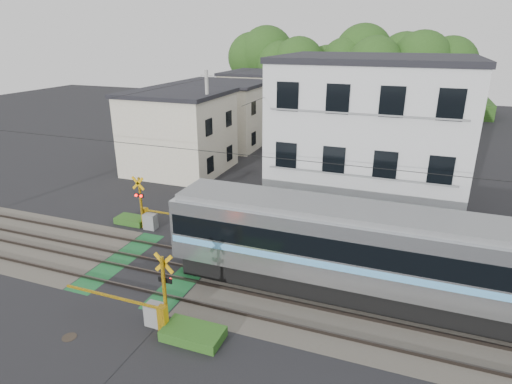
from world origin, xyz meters
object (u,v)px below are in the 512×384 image
at_px(crossing_signal_near, 156,310).
at_px(apartment_block, 369,141).
at_px(pedestrian, 308,135).
at_px(manhole_cover, 69,337).
at_px(crossing_signal_far, 149,217).

height_order(crossing_signal_near, apartment_block, apartment_block).
distance_m(pedestrian, manhole_cover, 31.86).
distance_m(crossing_signal_far, apartment_block, 13.14).
height_order(crossing_signal_far, pedestrian, crossing_signal_far).
bearing_deg(crossing_signal_near, pedestrian, 93.15).
distance_m(crossing_signal_near, manhole_cover, 3.21).
distance_m(apartment_block, pedestrian, 19.00).
distance_m(crossing_signal_far, manhole_cover, 9.38).
bearing_deg(crossing_signal_far, pedestrian, 81.26).
bearing_deg(crossing_signal_near, apartment_block, 65.78).
distance_m(crossing_signal_near, crossing_signal_far, 8.95).
relative_size(apartment_block, pedestrian, 6.36).
bearing_deg(apartment_block, crossing_signal_near, -114.22).
relative_size(crossing_signal_near, crossing_signal_far, 1.00).
bearing_deg(manhole_cover, crossing_signal_far, 105.72).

